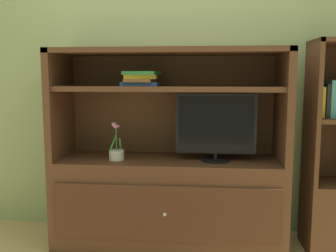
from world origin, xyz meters
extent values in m
cube|color=#8C9E6B|center=(0.00, 0.75, 1.40)|extent=(6.00, 0.10, 2.80)
cube|color=#4C2D1C|center=(0.00, 0.40, 0.32)|extent=(1.68, 0.51, 0.65)
cube|color=#462A19|center=(0.00, 0.13, 0.32)|extent=(1.54, 0.02, 0.39)
sphere|color=silver|center=(0.00, 0.12, 0.32)|extent=(0.02, 0.02, 0.02)
cube|color=#4C2D1C|center=(-0.81, 0.40, 1.05)|extent=(0.05, 0.51, 0.80)
cube|color=#4C2D1C|center=(0.81, 0.40, 1.05)|extent=(0.05, 0.51, 0.80)
cube|color=#4C2D1C|center=(0.00, 0.65, 1.05)|extent=(1.68, 0.02, 0.80)
cube|color=#4C2D1C|center=(0.00, 0.40, 1.43)|extent=(1.68, 0.51, 0.04)
cube|color=#4C2D1C|center=(0.00, 0.40, 1.17)|extent=(1.58, 0.46, 0.04)
cylinder|color=black|center=(0.34, 0.36, 0.66)|extent=(0.21, 0.21, 0.01)
cylinder|color=black|center=(0.34, 0.36, 0.68)|extent=(0.03, 0.03, 0.04)
cube|color=black|center=(0.34, 0.36, 0.92)|extent=(0.57, 0.02, 0.43)
cube|color=black|center=(0.34, 0.35, 0.92)|extent=(0.53, 0.00, 0.39)
cylinder|color=beige|center=(-0.37, 0.32, 0.69)|extent=(0.11, 0.11, 0.07)
cylinder|color=#3D6B33|center=(-0.37, 0.32, 0.82)|extent=(0.01, 0.01, 0.21)
cube|color=#2D7A38|center=(-0.35, 0.33, 0.77)|extent=(0.02, 0.05, 0.09)
cube|color=#2D7A38|center=(-0.40, 0.33, 0.77)|extent=(0.03, 0.12, 0.10)
sphere|color=#C6729E|center=(-0.39, 0.32, 0.91)|extent=(0.03, 0.03, 0.03)
sphere|color=#C6729E|center=(-0.38, 0.33, 0.90)|extent=(0.03, 0.03, 0.03)
sphere|color=#C6729E|center=(-0.36, 0.33, 0.90)|extent=(0.02, 0.02, 0.02)
cube|color=#2D519E|center=(-0.20, 0.40, 1.20)|extent=(0.26, 0.25, 0.03)
cube|color=#A56638|center=(-0.21, 0.41, 1.22)|extent=(0.20, 0.31, 0.02)
cube|color=gold|center=(-0.20, 0.40, 1.25)|extent=(0.23, 0.25, 0.03)
cube|color=#338C4C|center=(-0.19, 0.39, 1.28)|extent=(0.25, 0.28, 0.02)
cube|color=#4C2D1C|center=(1.18, 0.40, 0.25)|extent=(0.37, 0.37, 0.50)
cube|color=#4C2D1C|center=(1.01, 0.40, 1.00)|extent=(0.03, 0.37, 1.00)
cube|color=#4C2D1C|center=(1.18, 0.58, 1.00)|extent=(0.37, 0.02, 1.00)
cube|color=gold|center=(1.06, 0.40, 1.07)|extent=(0.03, 0.15, 0.21)
cube|color=black|center=(1.09, 0.40, 1.08)|extent=(0.02, 0.17, 0.23)
cube|color=teal|center=(1.13, 0.40, 1.10)|extent=(0.04, 0.16, 0.26)
camera|label=1|loc=(0.26, -2.34, 1.26)|focal=40.75mm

